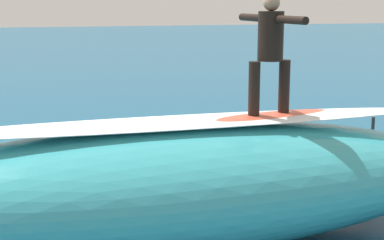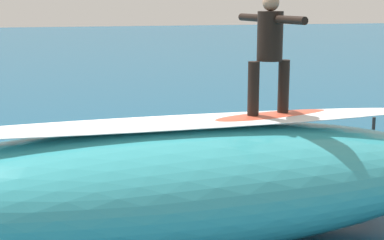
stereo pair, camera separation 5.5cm
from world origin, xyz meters
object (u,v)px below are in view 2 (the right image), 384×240
object	(u,v)px
surfboard_riding	(268,117)
buoy_marker	(372,156)
surfboard_paddling	(140,164)
surfer_paddling	(142,158)
surfer_riding	(270,45)

from	to	relation	value
surfboard_riding	buoy_marker	bearing A→B (deg)	-153.60
surfboard_riding	surfboard_paddling	size ratio (longest dim) A/B	0.95
surfboard_riding	surfer_paddling	xyz separation A→B (m)	(1.25, -3.94, -1.58)
surfboard_paddling	buoy_marker	bearing A→B (deg)	-119.58
surfer_riding	surfer_paddling	distance (m)	4.88
surfboard_riding	buoy_marker	distance (m)	4.36
surfboard_riding	surfer_paddling	size ratio (longest dim) A/B	1.39
surfboard_riding	surfer_paddling	bearing A→B (deg)	-84.92
buoy_marker	surfboard_paddling	bearing A→B (deg)	-18.20
surfer_riding	surfboard_paddling	size ratio (longest dim) A/B	0.72
buoy_marker	surfer_riding	bearing A→B (deg)	39.00
surfboard_paddling	buoy_marker	world-z (taller)	buoy_marker
surfboard_riding	surfer_paddling	world-z (taller)	surfboard_riding
surfer_paddling	surfer_riding	bearing A→B (deg)	-173.70
surfer_paddling	buoy_marker	distance (m)	4.65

